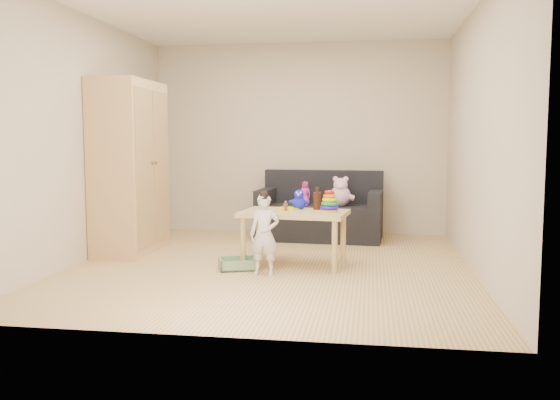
% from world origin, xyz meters
% --- Properties ---
extents(room, '(4.50, 4.50, 4.50)m').
position_xyz_m(room, '(0.00, 0.00, 1.30)').
color(room, '#DEB377').
rests_on(room, ground).
extents(wardrobe, '(0.54, 1.08, 1.94)m').
position_xyz_m(wardrobe, '(-1.72, 0.51, 0.97)').
color(wardrobe, tan).
rests_on(wardrobe, ground).
extents(sofa, '(1.63, 0.88, 0.44)m').
position_xyz_m(sofa, '(0.35, 1.71, 0.22)').
color(sofa, black).
rests_on(sofa, ground).
extents(play_table, '(1.13, 0.78, 0.56)m').
position_xyz_m(play_table, '(0.23, 0.05, 0.28)').
color(play_table, tan).
rests_on(play_table, ground).
extents(storage_bin, '(0.44, 0.38, 0.11)m').
position_xyz_m(storage_bin, '(-0.30, -0.24, 0.06)').
color(storage_bin, gray).
rests_on(storage_bin, ground).
extents(toddler, '(0.29, 0.19, 0.76)m').
position_xyz_m(toddler, '(0.00, -0.43, 0.38)').
color(toddler, silver).
rests_on(toddler, ground).
extents(pink_bear, '(0.33, 0.30, 0.32)m').
position_xyz_m(pink_bear, '(0.61, 1.65, 0.60)').
color(pink_bear, '#F6B5DE').
rests_on(pink_bear, sofa).
extents(doll, '(0.18, 0.15, 0.30)m').
position_xyz_m(doll, '(0.16, 1.66, 0.60)').
color(doll, '#EA2BAE').
rests_on(doll, sofa).
extents(ring_stacker, '(0.19, 0.19, 0.22)m').
position_xyz_m(ring_stacker, '(0.58, 0.07, 0.64)').
color(ring_stacker, '#E0B90B').
rests_on(ring_stacker, play_table).
extents(brown_bottle, '(0.08, 0.08, 0.23)m').
position_xyz_m(brown_bottle, '(0.45, 0.23, 0.66)').
color(brown_bottle, black).
rests_on(brown_bottle, play_table).
extents(blue_plush, '(0.18, 0.15, 0.21)m').
position_xyz_m(blue_plush, '(0.25, 0.24, 0.66)').
color(blue_plush, '#1A20EB').
rests_on(blue_plush, play_table).
extents(wooden_figure, '(0.05, 0.05, 0.11)m').
position_xyz_m(wooden_figure, '(0.14, 0.05, 0.61)').
color(wooden_figure, brown).
rests_on(wooden_figure, play_table).
extents(yellow_book, '(0.29, 0.29, 0.02)m').
position_xyz_m(yellow_book, '(0.14, 0.20, 0.57)').
color(yellow_book, '#CFD716').
rests_on(yellow_book, play_table).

